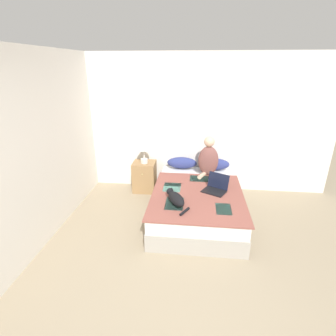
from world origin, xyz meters
name	(u,v)px	position (x,y,z in m)	size (l,w,h in m)	color
ground_plane	(187,327)	(0.00, 0.00, 0.00)	(16.00, 16.00, 0.00)	gray
wall_back	(196,125)	(0.00, 3.11, 1.27)	(5.02, 0.05, 2.55)	silver
wall_side	(49,145)	(-2.04, 1.54, 1.27)	(0.05, 4.08, 2.55)	silver
bed	(197,202)	(0.07, 2.02, 0.24)	(1.40, 2.04, 0.48)	#9E998E
pillow_near	(182,163)	(-0.24, 2.90, 0.59)	(0.56, 0.24, 0.21)	navy
pillow_far	(214,164)	(0.37, 2.90, 0.59)	(0.56, 0.24, 0.21)	navy
person_sitting	(208,159)	(0.24, 2.62, 0.78)	(0.36, 0.35, 0.70)	brown
cat_tabby	(176,198)	(-0.24, 1.51, 0.56)	(0.37, 0.55, 0.17)	black
laptop_open	(215,188)	(0.34, 1.98, 0.53)	(0.44, 0.43, 0.26)	black
nightstand	(145,176)	(-0.96, 2.84, 0.29)	(0.42, 0.41, 0.59)	#937047
table_lamp	(144,147)	(-0.95, 2.81, 0.90)	(0.24, 0.24, 0.45)	beige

